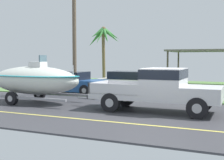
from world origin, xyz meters
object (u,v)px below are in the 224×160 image
object	(u,v)px
parked_sedan_near	(133,82)
utility_pole	(74,33)
carport_awning	(217,51)
palm_tree_far_left	(103,39)
parked_sedan_far	(69,83)
pickup_truck_towing	(163,88)
boat_on_trailer	(34,80)

from	to	relation	value
parked_sedan_near	utility_pole	world-z (taller)	utility_pole
parked_sedan_near	utility_pole	distance (m)	4.96
carport_awning	palm_tree_far_left	bearing A→B (deg)	-179.54
parked_sedan_far	palm_tree_far_left	size ratio (longest dim) A/B	0.89
parked_sedan_near	palm_tree_far_left	distance (m)	9.01
pickup_truck_towing	boat_on_trailer	world-z (taller)	boat_on_trailer
parked_sedan_near	parked_sedan_far	world-z (taller)	same
pickup_truck_towing	carport_awning	distance (m)	13.14
palm_tree_far_left	carport_awning	bearing A→B (deg)	0.46
parked_sedan_far	carport_awning	distance (m)	12.18
pickup_truck_towing	parked_sedan_far	bearing A→B (deg)	149.29
parked_sedan_far	palm_tree_far_left	world-z (taller)	palm_tree_far_left
pickup_truck_towing	palm_tree_far_left	world-z (taller)	palm_tree_far_left
pickup_truck_towing	palm_tree_far_left	size ratio (longest dim) A/B	1.08
palm_tree_far_left	boat_on_trailer	bearing A→B (deg)	-80.27
pickup_truck_towing	utility_pole	world-z (taller)	utility_pole
boat_on_trailer	parked_sedan_near	bearing A→B (deg)	64.80
parked_sedan_near	palm_tree_far_left	world-z (taller)	palm_tree_far_left
palm_tree_far_left	utility_pole	bearing A→B (deg)	-75.38
carport_awning	utility_pole	distance (m)	11.97
pickup_truck_towing	parked_sedan_far	xyz separation A→B (m)	(-7.22, 4.29, -0.35)
boat_on_trailer	pickup_truck_towing	bearing A→B (deg)	0.00
palm_tree_far_left	utility_pole	distance (m)	9.53
pickup_truck_towing	parked_sedan_far	distance (m)	8.40
parked_sedan_near	carport_awning	bearing A→B (deg)	54.72
pickup_truck_towing	palm_tree_far_left	bearing A→B (deg)	124.40
boat_on_trailer	parked_sedan_near	world-z (taller)	boat_on_trailer
pickup_truck_towing	boat_on_trailer	size ratio (longest dim) A/B	0.89
parked_sedan_near	pickup_truck_towing	bearing A→B (deg)	-60.35
parked_sedan_far	palm_tree_far_left	bearing A→B (deg)	100.64
boat_on_trailer	utility_pole	xyz separation A→B (m)	(0.19, 3.69, 2.61)
parked_sedan_far	carport_awning	bearing A→B (deg)	46.44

